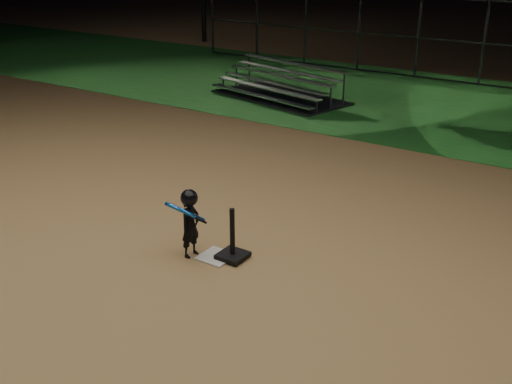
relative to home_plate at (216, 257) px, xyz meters
name	(u,v)px	position (x,y,z in m)	size (l,w,h in m)	color
ground	(216,257)	(0.00, 0.00, -0.01)	(80.00, 80.00, 0.00)	#A57D4A
grass_strip	(446,106)	(0.00, 10.00, -0.01)	(60.00, 8.00, 0.01)	#1A501B
home_plate	(216,257)	(0.00, 0.00, 0.00)	(0.45, 0.45, 0.02)	beige
batting_tee	(233,249)	(0.21, 0.10, 0.14)	(0.38, 0.38, 0.74)	black
child_batter	(190,221)	(-0.33, -0.14, 0.52)	(0.38, 0.60, 1.00)	black
bleacher_left	(279,92)	(-4.11, 8.30, 0.18)	(4.06, 2.61, 0.92)	#B9B9BE
backstop_fence	(484,43)	(0.00, 13.00, 1.24)	(20.08, 0.08, 2.50)	#38383D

